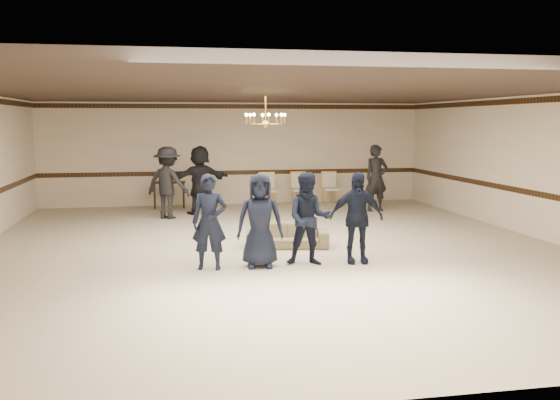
{
  "coord_description": "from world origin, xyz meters",
  "views": [
    {
      "loc": [
        -2.14,
        -12.1,
        2.6
      ],
      "look_at": [
        0.04,
        -0.5,
        1.07
      ],
      "focal_mm": 38.83,
      "sensor_mm": 36.0,
      "label": 1
    }
  ],
  "objects_px": {
    "boy_b": "(260,220)",
    "settee": "(287,235)",
    "boy_d": "(356,217)",
    "banquet_chair_left": "(268,190)",
    "boy_a": "(209,222)",
    "banquet_chair_right": "(331,189)",
    "adult_mid": "(200,180)",
    "adult_right": "(376,178)",
    "console_table": "(169,195)",
    "adult_left": "(168,183)",
    "boy_c": "(309,219)",
    "chandelier": "(266,109)",
    "banquet_chair_mid": "(300,189)"
  },
  "relations": [
    {
      "from": "boy_c",
      "to": "banquet_chair_mid",
      "type": "xyz_separation_m",
      "value": [
        1.54,
        7.72,
        -0.34
      ]
    },
    {
      "from": "boy_a",
      "to": "banquet_chair_right",
      "type": "xyz_separation_m",
      "value": [
        4.34,
        7.72,
        -0.34
      ]
    },
    {
      "from": "banquet_chair_left",
      "to": "settee",
      "type": "bearing_deg",
      "value": -94.55
    },
    {
      "from": "boy_a",
      "to": "adult_right",
      "type": "relative_size",
      "value": 0.87
    },
    {
      "from": "boy_a",
      "to": "adult_right",
      "type": "height_order",
      "value": "adult_right"
    },
    {
      "from": "boy_c",
      "to": "adult_left",
      "type": "relative_size",
      "value": 0.87
    },
    {
      "from": "settee",
      "to": "banquet_chair_mid",
      "type": "xyz_separation_m",
      "value": [
        1.62,
        6.11,
        0.27
      ]
    },
    {
      "from": "boy_a",
      "to": "console_table",
      "type": "xyz_separation_m",
      "value": [
        -0.66,
        7.92,
        -0.44
      ]
    },
    {
      "from": "boy_c",
      "to": "banquet_chair_mid",
      "type": "relative_size",
      "value": 1.65
    },
    {
      "from": "boy_c",
      "to": "console_table",
      "type": "bearing_deg",
      "value": 118.75
    },
    {
      "from": "settee",
      "to": "banquet_chair_mid",
      "type": "distance_m",
      "value": 6.33
    },
    {
      "from": "boy_a",
      "to": "adult_mid",
      "type": "bearing_deg",
      "value": 100.46
    },
    {
      "from": "boy_a",
      "to": "adult_left",
      "type": "relative_size",
      "value": 0.87
    },
    {
      "from": "boy_b",
      "to": "console_table",
      "type": "distance_m",
      "value": 8.08
    },
    {
      "from": "boy_d",
      "to": "boy_a",
      "type": "bearing_deg",
      "value": -174.58
    },
    {
      "from": "adult_mid",
      "to": "banquet_chair_right",
      "type": "bearing_deg",
      "value": -179.42
    },
    {
      "from": "boy_b",
      "to": "boy_d",
      "type": "relative_size",
      "value": 1.0
    },
    {
      "from": "banquet_chair_mid",
      "to": "boy_b",
      "type": "bearing_deg",
      "value": -109.05
    },
    {
      "from": "chandelier",
      "to": "console_table",
      "type": "xyz_separation_m",
      "value": [
        -2.08,
        5.38,
        -2.47
      ]
    },
    {
      "from": "boy_a",
      "to": "adult_left",
      "type": "xyz_separation_m",
      "value": [
        -0.7,
        5.91,
        0.12
      ]
    },
    {
      "from": "boy_d",
      "to": "settee",
      "type": "xyz_separation_m",
      "value": [
        -0.98,
        1.61,
        -0.6
      ]
    },
    {
      "from": "adult_mid",
      "to": "settee",
      "type": "bearing_deg",
      "value": 92.47
    },
    {
      "from": "chandelier",
      "to": "console_table",
      "type": "height_order",
      "value": "chandelier"
    },
    {
      "from": "chandelier",
      "to": "banquet_chair_mid",
      "type": "height_order",
      "value": "chandelier"
    },
    {
      "from": "adult_left",
      "to": "banquet_chair_right",
      "type": "height_order",
      "value": "adult_left"
    },
    {
      "from": "boy_a",
      "to": "adult_left",
      "type": "height_order",
      "value": "adult_left"
    },
    {
      "from": "boy_a",
      "to": "banquet_chair_right",
      "type": "height_order",
      "value": "boy_a"
    },
    {
      "from": "boy_a",
      "to": "adult_left",
      "type": "distance_m",
      "value": 5.95
    },
    {
      "from": "chandelier",
      "to": "boy_b",
      "type": "xyz_separation_m",
      "value": [
        -0.52,
        -2.54,
        -2.03
      ]
    },
    {
      "from": "boy_a",
      "to": "adult_left",
      "type": "bearing_deg",
      "value": 108.95
    },
    {
      "from": "chandelier",
      "to": "boy_b",
      "type": "distance_m",
      "value": 3.29
    },
    {
      "from": "boy_b",
      "to": "adult_left",
      "type": "bearing_deg",
      "value": 111.44
    },
    {
      "from": "adult_left",
      "to": "console_table",
      "type": "xyz_separation_m",
      "value": [
        0.04,
        2.01,
        -0.56
      ]
    },
    {
      "from": "adult_mid",
      "to": "banquet_chair_left",
      "type": "height_order",
      "value": "adult_mid"
    },
    {
      "from": "banquet_chair_mid",
      "to": "console_table",
      "type": "distance_m",
      "value": 4.01
    },
    {
      "from": "boy_c",
      "to": "banquet_chair_left",
      "type": "relative_size",
      "value": 1.65
    },
    {
      "from": "adult_mid",
      "to": "adult_right",
      "type": "height_order",
      "value": "same"
    },
    {
      "from": "adult_right",
      "to": "banquet_chair_left",
      "type": "height_order",
      "value": "adult_right"
    },
    {
      "from": "adult_mid",
      "to": "boy_c",
      "type": "bearing_deg",
      "value": 89.17
    },
    {
      "from": "boy_c",
      "to": "adult_mid",
      "type": "relative_size",
      "value": 0.87
    },
    {
      "from": "adult_mid",
      "to": "banquet_chair_left",
      "type": "xyz_separation_m",
      "value": [
        2.14,
        1.11,
        -0.46
      ]
    },
    {
      "from": "banquet_chair_left",
      "to": "banquet_chair_right",
      "type": "distance_m",
      "value": 2.0
    },
    {
      "from": "adult_left",
      "to": "adult_mid",
      "type": "distance_m",
      "value": 1.14
    },
    {
      "from": "boy_c",
      "to": "chandelier",
      "type": "bearing_deg",
      "value": 109.95
    },
    {
      "from": "boy_a",
      "to": "boy_d",
      "type": "height_order",
      "value": "same"
    },
    {
      "from": "boy_b",
      "to": "settee",
      "type": "xyz_separation_m",
      "value": [
        0.82,
        1.61,
        -0.6
      ]
    },
    {
      "from": "boy_a",
      "to": "banquet_chair_left",
      "type": "relative_size",
      "value": 1.65
    },
    {
      "from": "adult_left",
      "to": "settee",
      "type": "bearing_deg",
      "value": 151.76
    },
    {
      "from": "adult_right",
      "to": "banquet_chair_right",
      "type": "distance_m",
      "value": 1.85
    },
    {
      "from": "boy_a",
      "to": "boy_c",
      "type": "distance_m",
      "value": 1.8
    }
  ]
}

